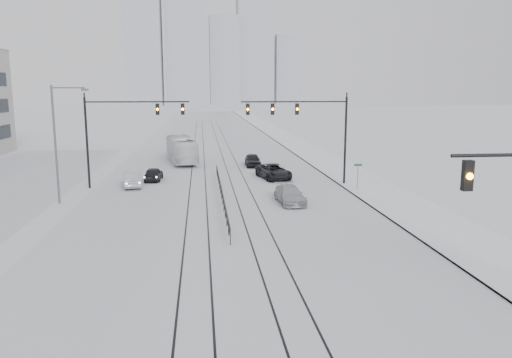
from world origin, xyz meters
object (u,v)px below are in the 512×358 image
at_px(sedan_nb_right, 290,195).
at_px(box_truck, 181,150).
at_px(sedan_sb_inner, 154,174).
at_px(sedan_sb_outer, 132,179).
at_px(sedan_nb_far, 253,160).
at_px(sedan_nb_front, 274,172).

relative_size(sedan_nb_right, box_truck, 0.42).
xyz_separation_m(sedan_sb_inner, box_truck, (2.23, 12.16, 0.87)).
height_order(sedan_sb_outer, sedan_nb_far, sedan_sb_outer).
relative_size(sedan_sb_inner, sedan_sb_outer, 0.87).
bearing_deg(sedan_nb_front, sedan_nb_far, 86.43).
xyz_separation_m(sedan_nb_far, box_truck, (-8.20, 4.19, 0.81)).
relative_size(sedan_nb_right, sedan_nb_far, 1.10).
bearing_deg(sedan_nb_front, box_truck, 115.11).
xyz_separation_m(sedan_sb_outer, sedan_nb_right, (12.97, -8.03, -0.06)).
bearing_deg(sedan_sb_outer, sedan_nb_front, -178.46).
distance_m(sedan_nb_right, box_truck, 24.89).
bearing_deg(sedan_sb_inner, sedan_nb_far, -139.80).
height_order(sedan_sb_inner, sedan_nb_far, sedan_nb_far).
relative_size(sedan_nb_front, sedan_nb_far, 1.25).
bearing_deg(sedan_sb_outer, sedan_nb_far, -147.40).
height_order(sedan_sb_outer, sedan_nb_front, sedan_nb_front).
relative_size(sedan_sb_outer, sedan_nb_front, 0.84).
bearing_deg(sedan_nb_front, sedan_sb_inner, 166.45).
bearing_deg(sedan_sb_outer, sedan_nb_right, 138.65).
relative_size(sedan_sb_inner, sedan_nb_front, 0.73).
bearing_deg(sedan_sb_inner, sedan_nb_right, 138.72).
height_order(sedan_sb_inner, sedan_nb_right, sedan_nb_right).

